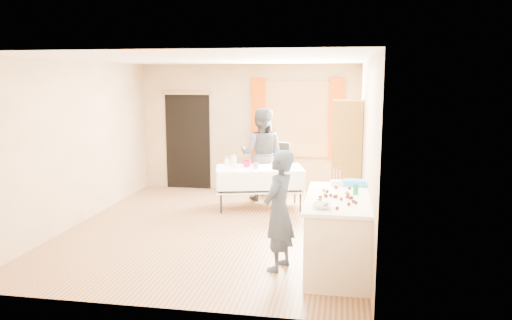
% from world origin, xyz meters
% --- Properties ---
extents(floor, '(4.50, 5.50, 0.02)m').
position_xyz_m(floor, '(0.00, 0.00, -0.01)').
color(floor, '#9E7047').
rests_on(floor, ground).
extents(ceiling, '(4.50, 5.50, 0.02)m').
position_xyz_m(ceiling, '(0.00, 0.00, 2.61)').
color(ceiling, white).
rests_on(ceiling, floor).
extents(wall_back, '(4.50, 0.02, 2.60)m').
position_xyz_m(wall_back, '(0.00, 2.76, 1.30)').
color(wall_back, tan).
rests_on(wall_back, floor).
extents(wall_front, '(4.50, 0.02, 2.60)m').
position_xyz_m(wall_front, '(0.00, -2.76, 1.30)').
color(wall_front, tan).
rests_on(wall_front, floor).
extents(wall_left, '(0.02, 5.50, 2.60)m').
position_xyz_m(wall_left, '(-2.26, 0.00, 1.30)').
color(wall_left, tan).
rests_on(wall_left, floor).
extents(wall_right, '(0.02, 5.50, 2.60)m').
position_xyz_m(wall_right, '(2.26, 0.00, 1.30)').
color(wall_right, tan).
rests_on(wall_right, floor).
extents(window_frame, '(1.32, 0.06, 1.52)m').
position_xyz_m(window_frame, '(1.00, 2.72, 1.50)').
color(window_frame, olive).
rests_on(window_frame, wall_back).
extents(window_pane, '(1.20, 0.02, 1.40)m').
position_xyz_m(window_pane, '(1.00, 2.71, 1.50)').
color(window_pane, white).
rests_on(window_pane, wall_back).
extents(curtain_left, '(0.28, 0.06, 1.65)m').
position_xyz_m(curtain_left, '(0.22, 2.67, 1.50)').
color(curtain_left, '#B13C04').
rests_on(curtain_left, wall_back).
extents(curtain_right, '(0.28, 0.06, 1.65)m').
position_xyz_m(curtain_right, '(1.78, 2.67, 1.50)').
color(curtain_right, '#B13C04').
rests_on(curtain_right, wall_back).
extents(doorway, '(0.95, 0.04, 2.00)m').
position_xyz_m(doorway, '(-1.30, 2.73, 1.00)').
color(doorway, black).
rests_on(doorway, floor).
extents(door_lintel, '(1.05, 0.06, 0.08)m').
position_xyz_m(door_lintel, '(-1.30, 2.70, 2.02)').
color(door_lintel, olive).
rests_on(door_lintel, wall_back).
extents(cabinet, '(0.50, 0.60, 1.95)m').
position_xyz_m(cabinet, '(1.99, 1.32, 0.98)').
color(cabinet, olive).
rests_on(cabinet, floor).
extents(counter, '(0.80, 1.68, 0.91)m').
position_xyz_m(counter, '(1.89, -1.35, 0.45)').
color(counter, '#F7E9CD').
rests_on(counter, floor).
extents(party_table, '(1.70, 1.15, 0.75)m').
position_xyz_m(party_table, '(0.46, 1.34, 0.45)').
color(party_table, black).
rests_on(party_table, floor).
extents(chair, '(0.55, 0.55, 1.05)m').
position_xyz_m(chair, '(0.62, 2.40, 0.31)').
color(chair, black).
rests_on(chair, floor).
extents(girl, '(0.74, 0.66, 1.48)m').
position_xyz_m(girl, '(1.17, -1.48, 0.74)').
color(girl, '#273145').
rests_on(girl, floor).
extents(woman, '(0.91, 0.74, 1.76)m').
position_xyz_m(woman, '(0.40, 1.99, 0.88)').
color(woman, black).
rests_on(woman, floor).
extents(soda_can, '(0.07, 0.07, 0.12)m').
position_xyz_m(soda_can, '(2.09, -1.20, 0.97)').
color(soda_can, '#088348').
rests_on(soda_can, counter).
extents(mixing_bowl, '(0.22, 0.22, 0.05)m').
position_xyz_m(mixing_bowl, '(1.71, -1.92, 0.94)').
color(mixing_bowl, white).
rests_on(mixing_bowl, counter).
extents(foam_block, '(0.17, 0.13, 0.08)m').
position_xyz_m(foam_block, '(1.85, -0.76, 0.95)').
color(foam_block, white).
rests_on(foam_block, counter).
extents(blue_basket, '(0.30, 0.20, 0.08)m').
position_xyz_m(blue_basket, '(2.08, -0.69, 0.95)').
color(blue_basket, '#2A95DE').
rests_on(blue_basket, counter).
extents(pitcher, '(0.13, 0.13, 0.22)m').
position_xyz_m(pitcher, '(0.04, 1.11, 0.86)').
color(pitcher, silver).
rests_on(pitcher, party_table).
extents(cup_red, '(0.27, 0.27, 0.12)m').
position_xyz_m(cup_red, '(0.24, 1.32, 0.81)').
color(cup_red, red).
rests_on(cup_red, party_table).
extents(cup_rainbow, '(0.22, 0.22, 0.11)m').
position_xyz_m(cup_rainbow, '(0.43, 1.16, 0.80)').
color(cup_rainbow, red).
rests_on(cup_rainbow, party_table).
extents(small_bowl, '(0.34, 0.34, 0.06)m').
position_xyz_m(small_bowl, '(0.73, 1.53, 0.78)').
color(small_bowl, white).
rests_on(small_bowl, party_table).
extents(pastry_tray, '(0.34, 0.29, 0.02)m').
position_xyz_m(pastry_tray, '(1.00, 1.32, 0.76)').
color(pastry_tray, white).
rests_on(pastry_tray, party_table).
extents(bottle, '(0.14, 0.14, 0.18)m').
position_xyz_m(bottle, '(-0.14, 1.35, 0.84)').
color(bottle, white).
rests_on(bottle, party_table).
extents(cake_balls, '(0.51, 1.09, 0.04)m').
position_xyz_m(cake_balls, '(1.84, -1.48, 0.93)').
color(cake_balls, '#3F2314').
rests_on(cake_balls, counter).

